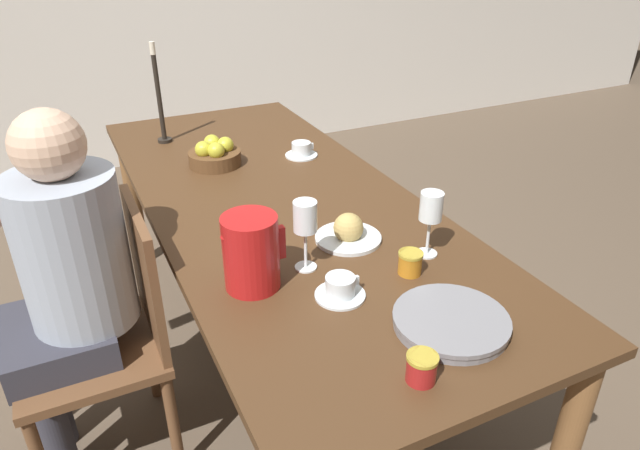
{
  "coord_description": "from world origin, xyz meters",
  "views": [
    {
      "loc": [
        -0.65,
        -1.66,
        1.58
      ],
      "look_at": [
        0.0,
        -0.32,
        0.78
      ],
      "focal_mm": 32.0,
      "sensor_mm": 36.0,
      "label": 1
    }
  ],
  "objects_px": {
    "jam_jar_amber": "(422,367)",
    "wine_glass_water": "(431,210)",
    "candlestick_tall": "(160,103)",
    "chair_person_side": "(112,335)",
    "wine_glass_juice": "(305,221)",
    "bread_plate": "(348,232)",
    "fruit_bowl": "(215,155)",
    "red_pitcher": "(251,252)",
    "teacup_near_person": "(340,288)",
    "person_seated": "(65,274)",
    "jam_jar_red": "(410,262)",
    "serving_tray": "(451,322)",
    "teacup_across": "(301,150)"
  },
  "relations": [
    {
      "from": "red_pitcher",
      "to": "teacup_across",
      "type": "bearing_deg",
      "value": 57.92
    },
    {
      "from": "candlestick_tall",
      "to": "person_seated",
      "type": "bearing_deg",
      "value": -119.08
    },
    {
      "from": "person_seated",
      "to": "jam_jar_red",
      "type": "distance_m",
      "value": 0.97
    },
    {
      "from": "teacup_across",
      "to": "jam_jar_red",
      "type": "distance_m",
      "value": 0.92
    },
    {
      "from": "serving_tray",
      "to": "fruit_bowl",
      "type": "bearing_deg",
      "value": 99.77
    },
    {
      "from": "person_seated",
      "to": "red_pitcher",
      "type": "xyz_separation_m",
      "value": [
        0.44,
        -0.34,
        0.14
      ]
    },
    {
      "from": "jam_jar_red",
      "to": "teacup_across",
      "type": "bearing_deg",
      "value": 84.44
    },
    {
      "from": "wine_glass_water",
      "to": "bread_plate",
      "type": "xyz_separation_m",
      "value": [
        -0.16,
        0.17,
        -0.12
      ]
    },
    {
      "from": "teacup_near_person",
      "to": "fruit_bowl",
      "type": "relative_size",
      "value": 0.65
    },
    {
      "from": "fruit_bowl",
      "to": "wine_glass_juice",
      "type": "bearing_deg",
      "value": -89.39
    },
    {
      "from": "chair_person_side",
      "to": "wine_glass_juice",
      "type": "relative_size",
      "value": 4.24
    },
    {
      "from": "wine_glass_water",
      "to": "candlestick_tall",
      "type": "distance_m",
      "value": 1.35
    },
    {
      "from": "chair_person_side",
      "to": "wine_glass_juice",
      "type": "bearing_deg",
      "value": -119.46
    },
    {
      "from": "jam_jar_red",
      "to": "red_pitcher",
      "type": "bearing_deg",
      "value": 162.06
    },
    {
      "from": "jam_jar_amber",
      "to": "wine_glass_water",
      "type": "bearing_deg",
      "value": 53.43
    },
    {
      "from": "teacup_near_person",
      "to": "fruit_bowl",
      "type": "height_order",
      "value": "fruit_bowl"
    },
    {
      "from": "chair_person_side",
      "to": "bread_plate",
      "type": "height_order",
      "value": "chair_person_side"
    },
    {
      "from": "person_seated",
      "to": "wine_glass_water",
      "type": "relative_size",
      "value": 5.99
    },
    {
      "from": "serving_tray",
      "to": "bread_plate",
      "type": "bearing_deg",
      "value": 92.62
    },
    {
      "from": "red_pitcher",
      "to": "candlestick_tall",
      "type": "relative_size",
      "value": 0.48
    },
    {
      "from": "person_seated",
      "to": "teacup_near_person",
      "type": "xyz_separation_m",
      "value": [
        0.63,
        -0.49,
        0.06
      ]
    },
    {
      "from": "chair_person_side",
      "to": "serving_tray",
      "type": "relative_size",
      "value": 3.12
    },
    {
      "from": "candlestick_tall",
      "to": "red_pitcher",
      "type": "bearing_deg",
      "value": -91.46
    },
    {
      "from": "person_seated",
      "to": "teacup_across",
      "type": "height_order",
      "value": "person_seated"
    },
    {
      "from": "wine_glass_juice",
      "to": "jam_jar_amber",
      "type": "relative_size",
      "value": 3.02
    },
    {
      "from": "wine_glass_juice",
      "to": "jam_jar_red",
      "type": "distance_m",
      "value": 0.3
    },
    {
      "from": "jam_jar_red",
      "to": "candlestick_tall",
      "type": "xyz_separation_m",
      "value": [
        -0.37,
        1.32,
        0.14
      ]
    },
    {
      "from": "fruit_bowl",
      "to": "chair_person_side",
      "type": "bearing_deg",
      "value": -133.67
    },
    {
      "from": "chair_person_side",
      "to": "wine_glass_water",
      "type": "relative_size",
      "value": 4.41
    },
    {
      "from": "teacup_across",
      "to": "jam_jar_red",
      "type": "relative_size",
      "value": 1.95
    },
    {
      "from": "red_pitcher",
      "to": "wine_glass_water",
      "type": "bearing_deg",
      "value": -7.84
    },
    {
      "from": "serving_tray",
      "to": "red_pitcher",
      "type": "bearing_deg",
      "value": 134.4
    },
    {
      "from": "teacup_near_person",
      "to": "serving_tray",
      "type": "relative_size",
      "value": 0.48
    },
    {
      "from": "teacup_near_person",
      "to": "jam_jar_amber",
      "type": "xyz_separation_m",
      "value": [
        0.01,
        -0.34,
        0.01
      ]
    },
    {
      "from": "chair_person_side",
      "to": "wine_glass_juice",
      "type": "xyz_separation_m",
      "value": [
        0.52,
        -0.29,
        0.41
      ]
    },
    {
      "from": "wine_glass_juice",
      "to": "bread_plate",
      "type": "height_order",
      "value": "wine_glass_juice"
    },
    {
      "from": "bread_plate",
      "to": "fruit_bowl",
      "type": "xyz_separation_m",
      "value": [
        -0.19,
        0.74,
        0.02
      ]
    },
    {
      "from": "jam_jar_amber",
      "to": "wine_glass_juice",
      "type": "bearing_deg",
      "value": 94.1
    },
    {
      "from": "red_pitcher",
      "to": "bread_plate",
      "type": "height_order",
      "value": "red_pitcher"
    },
    {
      "from": "teacup_across",
      "to": "bread_plate",
      "type": "bearing_deg",
      "value": -102.66
    },
    {
      "from": "teacup_near_person",
      "to": "teacup_across",
      "type": "relative_size",
      "value": 1.0
    },
    {
      "from": "red_pitcher",
      "to": "teacup_near_person",
      "type": "distance_m",
      "value": 0.25
    },
    {
      "from": "jam_jar_amber",
      "to": "fruit_bowl",
      "type": "relative_size",
      "value": 0.33
    },
    {
      "from": "wine_glass_water",
      "to": "fruit_bowl",
      "type": "relative_size",
      "value": 0.96
    },
    {
      "from": "wine_glass_water",
      "to": "bread_plate",
      "type": "bearing_deg",
      "value": 133.85
    },
    {
      "from": "jam_jar_red",
      "to": "fruit_bowl",
      "type": "height_order",
      "value": "fruit_bowl"
    },
    {
      "from": "teacup_near_person",
      "to": "serving_tray",
      "type": "height_order",
      "value": "teacup_near_person"
    },
    {
      "from": "serving_tray",
      "to": "jam_jar_amber",
      "type": "height_order",
      "value": "jam_jar_amber"
    },
    {
      "from": "wine_glass_water",
      "to": "teacup_across",
      "type": "distance_m",
      "value": 0.86
    },
    {
      "from": "serving_tray",
      "to": "chair_person_side",
      "type": "bearing_deg",
      "value": 136.74
    }
  ]
}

